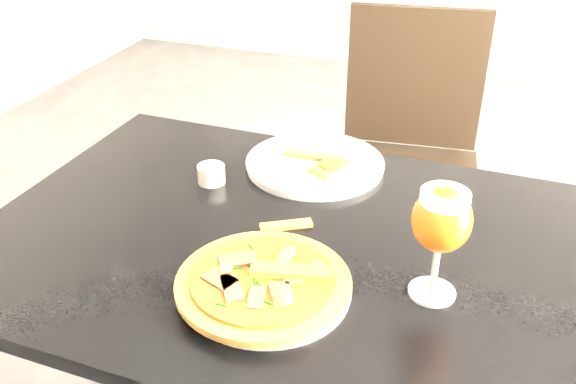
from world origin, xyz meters
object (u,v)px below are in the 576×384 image
at_px(pizza, 264,281).
at_px(beer_glass, 442,221).
at_px(dining_table, 303,280).
at_px(chair_far, 406,156).

height_order(pizza, beer_glass, beer_glass).
distance_m(dining_table, chair_far, 0.87).
bearing_deg(chair_far, dining_table, -100.01).
bearing_deg(dining_table, chair_far, 87.85).
bearing_deg(dining_table, beer_glass, -15.43).
xyz_separation_m(dining_table, beer_glass, (0.24, -0.07, 0.23)).
bearing_deg(chair_far, beer_glass, -84.90).
bearing_deg(dining_table, pizza, -93.19).
distance_m(pizza, beer_glass, 0.30).
distance_m(chair_far, beer_glass, 1.02).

